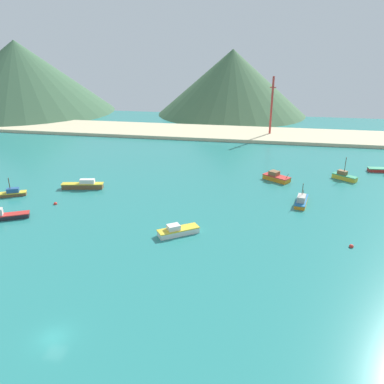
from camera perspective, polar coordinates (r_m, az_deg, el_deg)
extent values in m
cube|color=teal|center=(78.43, -9.21, -6.09)|extent=(260.00, 280.00, 0.50)
cube|color=orange|center=(108.30, 12.45, 1.99)|extent=(7.67, 6.64, 1.17)
cube|color=red|center=(108.08, 12.48, 2.33)|extent=(7.83, 6.77, 0.20)
cube|color=brown|center=(108.33, 12.11, 2.78)|extent=(3.27, 3.25, 1.11)
cylinder|color=#4C3823|center=(106.24, 13.96, 2.28)|extent=(0.62, 0.48, 1.58)
cube|color=#232328|center=(92.04, -26.33, -3.41)|extent=(10.50, 6.70, 0.90)
cube|color=red|center=(91.83, -26.39, -3.10)|extent=(10.71, 6.83, 0.20)
cube|color=gold|center=(114.44, 21.72, 1.99)|extent=(6.47, 5.51, 1.15)
cube|color=#238C5B|center=(114.23, 21.76, 2.31)|extent=(6.60, 5.62, 0.20)
cube|color=brown|center=(114.36, 21.44, 2.72)|extent=(2.86, 2.66, 1.11)
cylinder|color=#4C3823|center=(113.46, 21.83, 3.85)|extent=(0.18, 0.18, 3.88)
cube|color=brown|center=(105.19, -25.49, -0.36)|extent=(7.91, 5.18, 0.72)
cube|color=gold|center=(105.04, -25.53, -0.13)|extent=(8.07, 5.29, 0.20)
cube|color=#28568C|center=(104.65, -25.06, 0.24)|extent=(3.21, 2.57, 1.06)
cylinder|color=#4C3823|center=(104.15, -25.53, 1.19)|extent=(0.20, 0.20, 2.75)
cube|color=brown|center=(103.84, -15.93, 0.83)|extent=(10.64, 4.02, 1.22)
cube|color=gold|center=(103.61, -15.97, 1.20)|extent=(10.86, 4.10, 0.20)
cube|color=silver|center=(103.06, -15.30, 1.55)|extent=(3.97, 2.20, 1.10)
cube|color=orange|center=(94.09, 15.93, -1.43)|extent=(3.85, 8.39, 0.86)
cube|color=#1E669E|center=(93.89, 15.97, -1.13)|extent=(3.92, 8.56, 0.20)
cube|color=#B2ADA3|center=(92.67, 15.95, -0.91)|extent=(2.34, 3.45, 1.37)
cylinder|color=#4C3823|center=(97.10, 16.23, -0.09)|extent=(0.22, 0.54, 1.17)
cylinder|color=#4C3823|center=(92.53, 16.12, 0.42)|extent=(0.15, 0.15, 2.75)
cube|color=silver|center=(76.42, -2.03, -5.93)|extent=(8.11, 6.66, 1.05)
cube|color=gold|center=(76.14, -2.04, -5.51)|extent=(8.27, 6.80, 0.20)
cube|color=silver|center=(75.54, -2.76, -5.25)|extent=(3.03, 2.89, 0.98)
sphere|color=red|center=(95.75, -19.62, -1.65)|extent=(0.83, 0.83, 0.83)
sphere|color=red|center=(77.85, 22.58, -7.47)|extent=(0.83, 0.83, 0.83)
cube|color=beige|center=(162.25, 1.43, 8.88)|extent=(247.00, 25.81, 1.20)
cone|color=#3D6042|center=(232.55, -24.32, 15.32)|extent=(98.23, 98.23, 36.95)
cone|color=#476B47|center=(208.59, 5.97, 15.92)|extent=(77.49, 77.49, 32.60)
cylinder|color=#B7332D|center=(158.21, 11.73, 12.25)|extent=(0.83, 0.83, 23.50)
cylinder|color=#B7332D|center=(157.25, 11.94, 14.95)|extent=(2.35, 0.42, 0.42)
cylinder|color=#B7332D|center=(157.81, 11.81, 13.26)|extent=(0.42, 1.88, 0.42)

